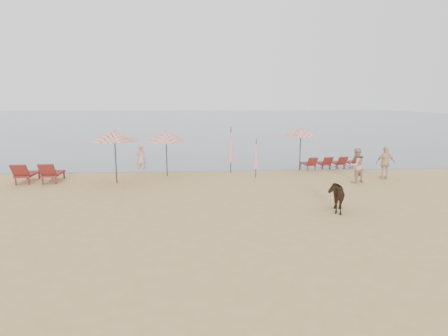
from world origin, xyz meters
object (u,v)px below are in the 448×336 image
(beachgoer_right_a, at_px, (356,165))
(beachgoer_right_b, at_px, (385,163))
(lounger_cluster_right, at_px, (331,162))
(cow, at_px, (335,195))
(umbrella_closed_right, at_px, (256,154))
(umbrella_open_left_a, at_px, (114,136))
(lounger_cluster_left, at_px, (38,173))
(umbrella_closed_left, at_px, (231,145))
(umbrella_open_right, at_px, (301,132))
(beachgoer_left, at_px, (141,159))
(umbrella_open_left_b, at_px, (166,136))

(beachgoer_right_a, bearing_deg, beachgoer_right_b, -178.75)
(beachgoer_right_b, bearing_deg, lounger_cluster_right, -60.35)
(cow, distance_m, beachgoer_right_a, 5.53)
(umbrella_closed_right, bearing_deg, cow, -72.41)
(umbrella_open_left_a, bearing_deg, beachgoer_right_b, -2.39)
(lounger_cluster_left, xyz_separation_m, umbrella_closed_left, (9.76, 1.91, 1.11))
(umbrella_open_right, height_order, cow, umbrella_open_right)
(umbrella_open_left_a, xyz_separation_m, umbrella_closed_left, (5.86, 2.30, -0.76))
(umbrella_open_left_a, distance_m, umbrella_closed_right, 7.23)
(umbrella_closed_right, height_order, cow, umbrella_closed_right)
(umbrella_open_left_a, xyz_separation_m, cow, (9.09, -5.35, -1.76))
(umbrella_closed_right, height_order, beachgoer_left, umbrella_closed_right)
(cow, relative_size, beachgoer_left, 0.93)
(umbrella_closed_left, distance_m, beachgoer_right_a, 6.70)
(umbrella_closed_left, xyz_separation_m, cow, (3.23, -7.65, -0.99))
(umbrella_open_right, xyz_separation_m, beachgoer_left, (-9.15, 0.18, -1.48))
(lounger_cluster_left, relative_size, umbrella_open_right, 0.84)
(umbrella_closed_right, relative_size, cow, 1.42)
(lounger_cluster_left, distance_m, beachgoer_right_b, 17.67)
(lounger_cluster_left, distance_m, umbrella_closed_left, 10.01)
(lounger_cluster_right, relative_size, cow, 2.46)
(lounger_cluster_right, height_order, beachgoer_right_a, beachgoer_right_a)
(umbrella_open_left_b, height_order, cow, umbrella_open_left_b)
(beachgoer_right_a, bearing_deg, umbrella_open_right, -80.60)
(beachgoer_left, height_order, beachgoer_right_a, beachgoer_right_a)
(umbrella_open_right, distance_m, beachgoer_left, 9.27)
(umbrella_open_left_b, relative_size, umbrella_closed_left, 0.97)
(cow, distance_m, beachgoer_right_b, 7.25)
(lounger_cluster_left, height_order, beachgoer_left, beachgoer_left)
(beachgoer_right_a, relative_size, beachgoer_right_b, 1.02)
(umbrella_open_left_b, distance_m, umbrella_closed_right, 4.90)
(umbrella_open_right, distance_m, cow, 8.30)
(umbrella_open_right, xyz_separation_m, beachgoer_right_a, (1.94, -3.32, -1.39))
(umbrella_open_left_b, distance_m, cow, 9.90)
(lounger_cluster_left, bearing_deg, umbrella_open_right, 6.18)
(umbrella_open_left_b, bearing_deg, lounger_cluster_left, -178.42)
(umbrella_closed_left, relative_size, cow, 1.81)
(lounger_cluster_right, distance_m, umbrella_open_left_a, 12.63)
(cow, xyz_separation_m, beachgoer_left, (-8.31, 8.27, 0.16))
(cow, bearing_deg, umbrella_open_left_a, 163.49)
(umbrella_open_right, distance_m, beachgoer_right_b, 4.81)
(lounger_cluster_right, bearing_deg, beachgoer_right_a, -99.31)
(umbrella_open_right, relative_size, umbrella_closed_right, 1.22)
(umbrella_closed_left, bearing_deg, lounger_cluster_right, 9.45)
(umbrella_open_left_a, bearing_deg, umbrella_open_right, 12.24)
(umbrella_closed_left, height_order, beachgoer_right_b, umbrella_closed_left)
(umbrella_open_right, relative_size, beachgoer_right_b, 1.47)
(umbrella_closed_left, height_order, beachgoer_left, umbrella_closed_left)
(umbrella_open_left_a, relative_size, beachgoer_right_b, 1.55)
(umbrella_closed_right, bearing_deg, beachgoer_left, 162.74)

